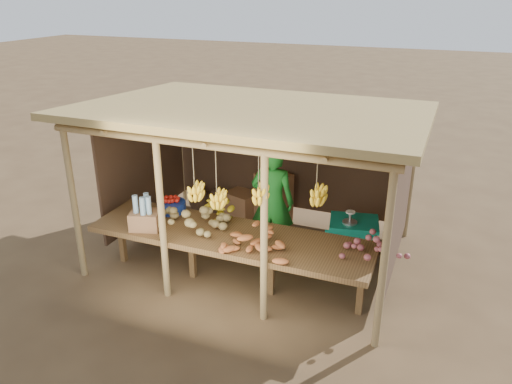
% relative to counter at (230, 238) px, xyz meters
% --- Properties ---
extents(ground, '(60.00, 60.00, 0.00)m').
position_rel_counter_xyz_m(ground, '(-0.00, 0.95, -0.74)').
color(ground, brown).
rests_on(ground, ground).
extents(stall_structure, '(4.70, 3.50, 2.43)m').
position_rel_counter_xyz_m(stall_structure, '(0.06, 0.97, 1.18)').
color(stall_structure, '#967A4D').
rests_on(stall_structure, ground).
extents(counter, '(3.90, 1.05, 0.80)m').
position_rel_counter_xyz_m(counter, '(0.00, 0.00, 0.00)').
color(counter, brown).
rests_on(counter, ground).
extents(potato_heap, '(1.12, 0.70, 0.37)m').
position_rel_counter_xyz_m(potato_heap, '(-0.62, -0.03, 0.25)').
color(potato_heap, olive).
rests_on(potato_heap, counter).
extents(sweet_potato_heap, '(0.92, 0.60, 0.35)m').
position_rel_counter_xyz_m(sweet_potato_heap, '(0.49, -0.27, 0.24)').
color(sweet_potato_heap, '#B25E2D').
rests_on(sweet_potato_heap, counter).
extents(onion_heap, '(0.97, 0.80, 0.36)m').
position_rel_counter_xyz_m(onion_heap, '(1.90, 0.07, 0.24)').
color(onion_heap, '#A45054').
rests_on(onion_heap, counter).
extents(banana_pile, '(0.63, 0.52, 0.35)m').
position_rel_counter_xyz_m(banana_pile, '(-0.39, 0.41, 0.23)').
color(banana_pile, yellow).
rests_on(banana_pile, counter).
extents(tomato_basin, '(0.42, 0.42, 0.22)m').
position_rel_counter_xyz_m(tomato_basin, '(-1.12, 0.36, 0.15)').
color(tomato_basin, navy).
rests_on(tomato_basin, counter).
extents(bottle_box, '(0.47, 0.42, 0.50)m').
position_rel_counter_xyz_m(bottle_box, '(-1.15, -0.27, 0.25)').
color(bottle_box, '#956643').
rests_on(bottle_box, counter).
extents(vendor, '(0.70, 0.51, 1.79)m').
position_rel_counter_xyz_m(vendor, '(0.24, 1.01, 0.16)').
color(vendor, '#1C7E25').
rests_on(vendor, ground).
extents(tarp_crate, '(0.82, 0.74, 0.86)m').
position_rel_counter_xyz_m(tarp_crate, '(1.43, 1.32, -0.39)').
color(tarp_crate, brown).
rests_on(tarp_crate, ground).
extents(carton_stack, '(1.27, 0.60, 0.88)m').
position_rel_counter_xyz_m(carton_stack, '(-0.35, 2.15, -0.35)').
color(carton_stack, '#956643').
rests_on(carton_stack, ground).
extents(burlap_sacks, '(0.75, 0.39, 0.53)m').
position_rel_counter_xyz_m(burlap_sacks, '(-1.45, 2.15, -0.51)').
color(burlap_sacks, '#4A3222').
rests_on(burlap_sacks, ground).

